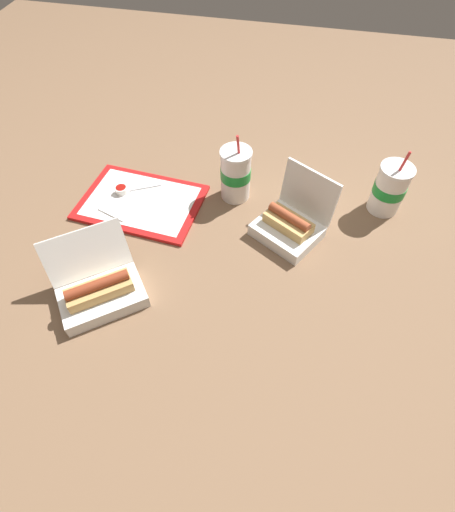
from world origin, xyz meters
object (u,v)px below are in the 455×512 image
at_px(clamshell_hotdog_right, 290,224).
at_px(soda_cup_back, 390,189).
at_px(ketchup_cup, 121,190).
at_px(soda_cup_front, 236,174).
at_px(plastic_fork, 144,187).
at_px(clamshell_hotdog_corner, 100,290).
at_px(food_tray, 141,202).

relative_size(clamshell_hotdog_right, soda_cup_back, 1.08).
height_order(ketchup_cup, soda_cup_front, soda_cup_front).
xyz_separation_m(plastic_fork, soda_cup_front, (0.29, 0.04, 0.07)).
distance_m(clamshell_hotdog_corner, soda_cup_front, 0.53).
xyz_separation_m(plastic_fork, clamshell_hotdog_right, (0.48, -0.09, 0.03)).
relative_size(ketchup_cup, clamshell_hotdog_right, 0.17).
distance_m(plastic_fork, soda_cup_front, 0.30).
distance_m(ketchup_cup, clamshell_hotdog_right, 0.54).
xyz_separation_m(clamshell_hotdog_right, soda_cup_front, (-0.19, 0.13, 0.05)).
height_order(plastic_fork, clamshell_hotdog_right, clamshell_hotdog_right).
relative_size(food_tray, soda_cup_back, 1.77).
bearing_deg(soda_cup_front, food_tray, -160.19).
bearing_deg(soda_cup_front, clamshell_hotdog_corner, -119.42).
relative_size(plastic_fork, clamshell_hotdog_right, 0.46).
bearing_deg(soda_cup_back, food_tray, -169.17).
bearing_deg(plastic_fork, soda_cup_back, -20.95).
bearing_deg(soda_cup_back, plastic_fork, -173.71).
distance_m(clamshell_hotdog_corner, soda_cup_back, 0.87).
bearing_deg(food_tray, plastic_fork, 99.10).
xyz_separation_m(soda_cup_back, soda_cup_front, (-0.46, -0.04, 0.01)).
bearing_deg(soda_cup_front, plastic_fork, -171.71).
relative_size(plastic_fork, soda_cup_front, 0.48).
height_order(ketchup_cup, soda_cup_back, soda_cup_back).
height_order(food_tray, clamshell_hotdog_corner, clamshell_hotdog_corner).
bearing_deg(food_tray, clamshell_hotdog_corner, -86.06).
relative_size(ketchup_cup, plastic_fork, 0.36).
height_order(clamshell_hotdog_corner, soda_cup_back, soda_cup_back).
height_order(ketchup_cup, plastic_fork, ketchup_cup).
xyz_separation_m(clamshell_hotdog_right, clamshell_hotdog_corner, (-0.45, -0.33, -0.00)).
bearing_deg(plastic_fork, clamshell_hotdog_corner, -112.56).
bearing_deg(soda_cup_back, soda_cup_front, -174.99).
height_order(clamshell_hotdog_right, soda_cup_back, soda_cup_back).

